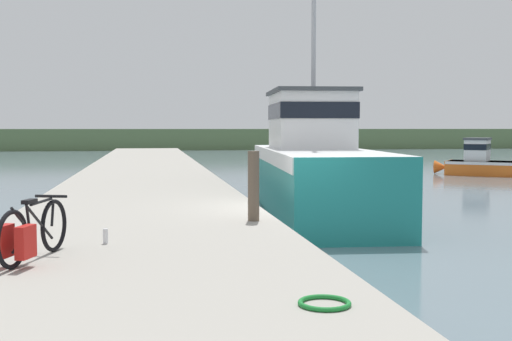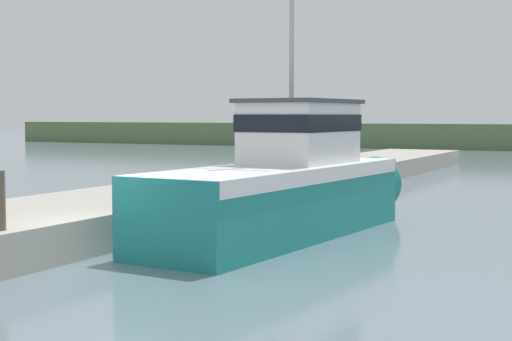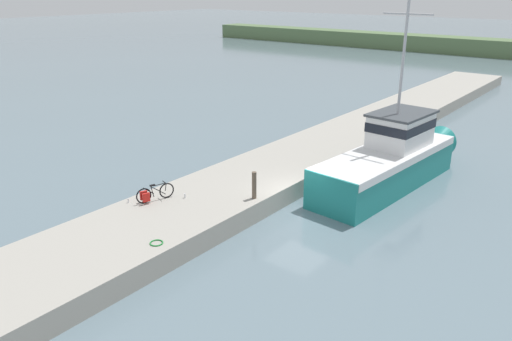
{
  "view_description": "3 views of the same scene",
  "coord_description": "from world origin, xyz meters",
  "px_view_note": "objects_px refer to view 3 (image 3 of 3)",
  "views": [
    {
      "loc": [
        -3.06,
        -13.13,
        2.6
      ],
      "look_at": [
        -0.61,
        1.51,
        1.61
      ],
      "focal_mm": 45.0,
      "sensor_mm": 36.0,
      "label": 1
    },
    {
      "loc": [
        10.81,
        -13.95,
        3.34
      ],
      "look_at": [
        0.54,
        6.47,
        1.72
      ],
      "focal_mm": 55.0,
      "sensor_mm": 36.0,
      "label": 2
    },
    {
      "loc": [
        11.57,
        -17.96,
        9.86
      ],
      "look_at": [
        -3.19,
        0.76,
        1.05
      ],
      "focal_mm": 35.0,
      "sensor_mm": 36.0,
      "label": 3
    }
  ],
  "objects_px": {
    "water_bottle_on_curb": "(185,196)",
    "mooring_post": "(254,185)",
    "bicycle_touring": "(152,194)",
    "water_bottle_by_bike": "(128,201)",
    "fishing_boat_main": "(392,157)"
  },
  "relations": [
    {
      "from": "water_bottle_by_bike",
      "to": "water_bottle_on_curb",
      "type": "relative_size",
      "value": 0.93
    },
    {
      "from": "bicycle_touring",
      "to": "fishing_boat_main",
      "type": "bearing_deg",
      "value": 76.66
    },
    {
      "from": "mooring_post",
      "to": "water_bottle_on_curb",
      "type": "distance_m",
      "value": 3.16
    },
    {
      "from": "fishing_boat_main",
      "to": "mooring_post",
      "type": "height_order",
      "value": "fishing_boat_main"
    },
    {
      "from": "fishing_boat_main",
      "to": "water_bottle_by_bike",
      "type": "xyz_separation_m",
      "value": [
        -7.15,
        -11.53,
        -0.42
      ]
    },
    {
      "from": "fishing_boat_main",
      "to": "mooring_post",
      "type": "relative_size",
      "value": 9.62
    },
    {
      "from": "mooring_post",
      "to": "water_bottle_by_bike",
      "type": "relative_size",
      "value": 6.23
    },
    {
      "from": "bicycle_touring",
      "to": "water_bottle_by_bike",
      "type": "bearing_deg",
      "value": -115.84
    },
    {
      "from": "bicycle_touring",
      "to": "mooring_post",
      "type": "height_order",
      "value": "mooring_post"
    },
    {
      "from": "bicycle_touring",
      "to": "water_bottle_on_curb",
      "type": "xyz_separation_m",
      "value": [
        0.85,
        1.16,
        -0.25
      ]
    },
    {
      "from": "fishing_boat_main",
      "to": "water_bottle_by_bike",
      "type": "bearing_deg",
      "value": -117.2
    },
    {
      "from": "fishing_boat_main",
      "to": "mooring_post",
      "type": "distance_m",
      "value": 8.32
    },
    {
      "from": "water_bottle_on_curb",
      "to": "mooring_post",
      "type": "bearing_deg",
      "value": 37.59
    },
    {
      "from": "bicycle_touring",
      "to": "water_bottle_on_curb",
      "type": "distance_m",
      "value": 1.46
    },
    {
      "from": "mooring_post",
      "to": "water_bottle_by_bike",
      "type": "bearing_deg",
      "value": -136.63
    }
  ]
}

